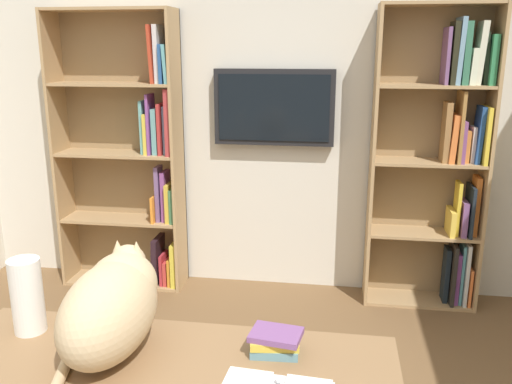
# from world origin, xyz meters

# --- Properties ---
(wall_back) EXTENTS (4.52, 0.06, 2.70)m
(wall_back) POSITION_xyz_m (0.00, -2.23, 1.35)
(wall_back) COLOR silver
(wall_back) RESTS_ON ground
(bookshelf_left) EXTENTS (0.75, 0.28, 2.02)m
(bookshelf_left) POSITION_xyz_m (-1.18, -2.06, 1.04)
(bookshelf_left) COLOR tan
(bookshelf_left) RESTS_ON ground
(bookshelf_right) EXTENTS (0.91, 0.28, 2.01)m
(bookshelf_right) POSITION_xyz_m (0.98, -2.07, 0.98)
(bookshelf_right) COLOR tan
(bookshelf_right) RESTS_ON ground
(wall_mounted_tv) EXTENTS (0.84, 0.07, 0.53)m
(wall_mounted_tv) POSITION_xyz_m (-0.04, -2.15, 1.35)
(wall_mounted_tv) COLOR black
(cat) EXTENTS (0.28, 0.64, 0.33)m
(cat) POSITION_xyz_m (0.23, 0.10, 0.94)
(cat) COLOR #D1B284
(cat) RESTS_ON desk
(paper_towel_roll) EXTENTS (0.11, 0.11, 0.27)m
(paper_towel_roll) POSITION_xyz_m (0.58, 0.03, 0.91)
(paper_towel_roll) COLOR white
(paper_towel_roll) RESTS_ON desk
(desk_book_stack) EXTENTS (0.18, 0.14, 0.08)m
(desk_book_stack) POSITION_xyz_m (-0.30, 0.04, 0.82)
(desk_book_stack) COLOR #6699A8
(desk_book_stack) RESTS_ON desk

